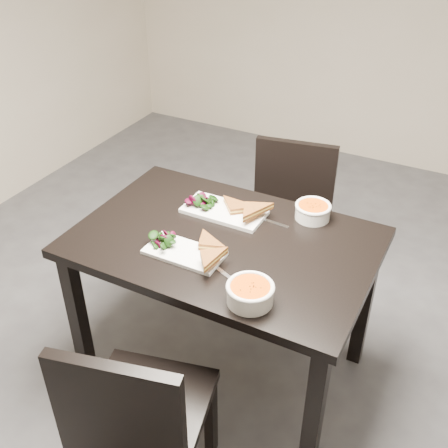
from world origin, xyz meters
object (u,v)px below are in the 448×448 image
plate_near (184,253)px  chair_near (137,416)px  plate_far (224,211)px  table (224,258)px  soup_bowl_far (313,210)px  chair_far (288,215)px  soup_bowl_near (250,292)px

plate_near → chair_near: bearing=-76.7°
plate_far → table: bearing=-62.7°
chair_near → soup_bowl_far: chair_near is taller
plate_far → soup_bowl_far: (0.35, 0.14, 0.03)m
plate_near → soup_bowl_far: bearing=53.5°
chair_near → plate_far: bearing=85.0°
chair_near → chair_far: size_ratio=1.00×
soup_bowl_near → chair_far: bearing=103.3°
plate_near → plate_far: plate_far is taller
plate_far → soup_bowl_far: size_ratio=2.31×
chair_near → soup_bowl_far: (0.22, 1.01, 0.30)m
plate_far → soup_bowl_far: soup_bowl_far is taller
soup_bowl_near → table: bearing=130.8°
chair_far → plate_far: 0.59m
chair_far → soup_bowl_near: bearing=-86.6°
table → chair_far: bearing=87.9°
chair_near → table: bearing=80.0°
table → plate_far: 0.22m
chair_far → plate_near: 0.89m
table → chair_far: chair_far is taller
plate_near → soup_bowl_near: (0.34, -0.13, 0.03)m
soup_bowl_far → soup_bowl_near: bearing=-90.9°
soup_bowl_near → plate_far: bearing=126.4°
soup_bowl_near → plate_far: 0.58m
soup_bowl_near → soup_bowl_far: 0.60m
table → plate_near: 0.22m
chair_near → soup_bowl_far: bearing=64.3°
table → soup_bowl_near: (0.25, -0.29, 0.14)m
chair_far → plate_near: (-0.11, -0.84, 0.27)m
table → chair_near: size_ratio=1.41×
chair_near → soup_bowl_near: size_ratio=5.07×
chair_near → plate_near: bearing=90.0°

